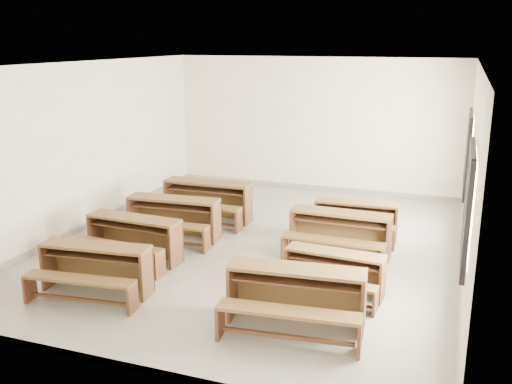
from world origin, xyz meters
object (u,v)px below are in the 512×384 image
(desk_set_5, at_px, (334,270))
(desk_set_7, at_px, (356,217))
(desk_set_3, at_px, (207,198))
(desk_set_4, at_px, (296,293))
(desk_set_2, at_px, (173,215))
(desk_set_0, at_px, (95,266))
(desk_set_1, at_px, (133,236))
(desk_set_6, at_px, (340,231))

(desk_set_5, bearing_deg, desk_set_7, 97.11)
(desk_set_3, relative_size, desk_set_5, 1.22)
(desk_set_4, bearing_deg, desk_set_2, 135.63)
(desk_set_0, xyz_separation_m, desk_set_2, (-0.05, 2.49, 0.03))
(desk_set_1, xyz_separation_m, desk_set_5, (3.45, -0.18, -0.06))
(desk_set_2, height_order, desk_set_3, desk_set_3)
(desk_set_3, xyz_separation_m, desk_set_7, (3.05, -0.03, -0.07))
(desk_set_4, xyz_separation_m, desk_set_6, (0.02, 2.67, -0.02))
(desk_set_1, xyz_separation_m, desk_set_2, (0.12, 1.18, 0.02))
(desk_set_2, relative_size, desk_set_4, 0.97)
(desk_set_0, relative_size, desk_set_2, 0.96)
(desk_set_3, xyz_separation_m, desk_set_5, (3.19, -2.59, -0.09))
(desk_set_0, relative_size, desk_set_1, 1.00)
(desk_set_2, relative_size, desk_set_6, 1.03)
(desk_set_3, bearing_deg, desk_set_2, -97.00)
(desk_set_4, bearing_deg, desk_set_1, 152.42)
(desk_set_6, height_order, desk_set_7, desk_set_6)
(desk_set_2, distance_m, desk_set_5, 3.59)
(desk_set_0, relative_size, desk_set_4, 0.92)
(desk_set_6, bearing_deg, desk_set_4, -89.10)
(desk_set_3, xyz_separation_m, desk_set_4, (2.93, -3.70, -0.01))
(desk_set_0, bearing_deg, desk_set_7, 43.61)
(desk_set_1, relative_size, desk_set_3, 0.94)
(desk_set_4, relative_size, desk_set_5, 1.24)
(desk_set_5, bearing_deg, desk_set_1, -179.08)
(desk_set_3, relative_size, desk_set_7, 1.17)
(desk_set_4, distance_m, desk_set_6, 2.67)
(desk_set_3, distance_m, desk_set_4, 4.72)
(desk_set_5, bearing_deg, desk_set_0, -157.03)
(desk_set_6, bearing_deg, desk_set_3, 161.90)
(desk_set_3, height_order, desk_set_5, desk_set_3)
(desk_set_0, bearing_deg, desk_set_6, 35.45)
(desk_set_3, bearing_deg, desk_set_7, -1.60)
(desk_set_2, distance_m, desk_set_7, 3.40)
(desk_set_2, distance_m, desk_set_3, 1.24)
(desk_set_1, xyz_separation_m, desk_set_6, (3.20, 1.37, 0.01))
(desk_set_1, distance_m, desk_set_7, 4.07)
(desk_set_1, height_order, desk_set_2, desk_set_2)
(desk_set_1, relative_size, desk_set_5, 1.14)
(desk_set_3, bearing_deg, desk_set_5, -39.99)
(desk_set_0, bearing_deg, desk_set_1, 91.52)
(desk_set_1, relative_size, desk_set_4, 0.92)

